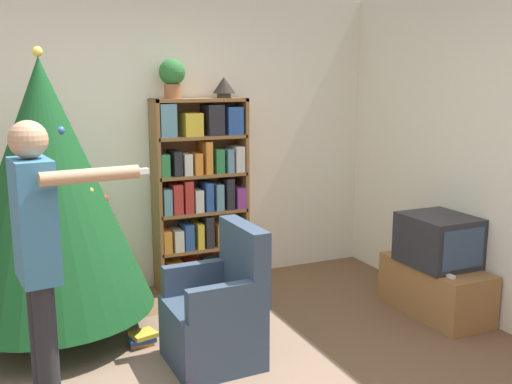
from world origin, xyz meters
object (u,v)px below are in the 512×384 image
(christmas_tree, at_px, (47,188))
(table_lamp, at_px, (224,86))
(bookshelf, at_px, (201,194))
(armchair, at_px, (218,315))
(potted_plant, at_px, (172,76))
(television, at_px, (438,240))
(standing_person, at_px, (39,252))

(christmas_tree, relative_size, table_lamp, 10.29)
(bookshelf, relative_size, armchair, 1.83)
(bookshelf, height_order, potted_plant, potted_plant)
(armchair, xyz_separation_m, potted_plant, (0.14, 1.41, 1.55))
(television, relative_size, christmas_tree, 0.26)
(christmas_tree, distance_m, armchair, 1.49)
(armchair, relative_size, standing_person, 0.56)
(television, height_order, potted_plant, potted_plant)
(christmas_tree, xyz_separation_m, table_lamp, (1.54, 0.57, 0.69))
(armchair, distance_m, table_lamp, 2.12)
(bookshelf, bearing_deg, standing_person, -130.37)
(potted_plant, distance_m, table_lamp, 0.47)
(christmas_tree, xyz_separation_m, potted_plant, (1.08, 0.57, 0.77))
(television, xyz_separation_m, christmas_tree, (-2.81, 0.80, 0.50))
(armchair, bearing_deg, standing_person, -75.67)
(television, bearing_deg, bookshelf, 137.60)
(television, bearing_deg, christmas_tree, 164.07)
(potted_plant, bearing_deg, christmas_tree, -152.38)
(christmas_tree, relative_size, potted_plant, 6.26)
(armchair, bearing_deg, bookshelf, 163.55)
(christmas_tree, height_order, potted_plant, christmas_tree)
(bookshelf, distance_m, potted_plant, 1.06)
(television, height_order, standing_person, standing_person)
(christmas_tree, bearing_deg, table_lamp, 20.14)
(potted_plant, relative_size, table_lamp, 1.64)
(television, relative_size, potted_plant, 1.65)
(television, bearing_deg, potted_plant, 141.61)
(standing_person, bearing_deg, bookshelf, 132.78)
(christmas_tree, bearing_deg, television, -15.93)
(christmas_tree, distance_m, potted_plant, 1.44)
(christmas_tree, height_order, table_lamp, christmas_tree)
(standing_person, bearing_deg, potted_plant, 137.79)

